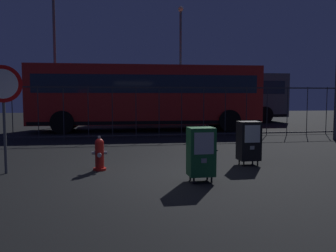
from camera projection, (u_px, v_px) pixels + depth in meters
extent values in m
plane|color=black|center=(164.00, 175.00, 7.16)|extent=(60.00, 60.00, 0.00)
cylinder|color=red|center=(100.00, 169.00, 7.64)|extent=(0.28, 0.28, 0.05)
cylinder|color=red|center=(100.00, 155.00, 7.62)|extent=(0.19, 0.19, 0.55)
sphere|color=red|center=(99.00, 143.00, 7.60)|extent=(0.19, 0.19, 0.19)
cylinder|color=gray|center=(99.00, 137.00, 7.59)|extent=(0.06, 0.06, 0.05)
cylinder|color=gray|center=(99.00, 155.00, 7.48)|extent=(0.09, 0.08, 0.09)
cylinder|color=gray|center=(93.00, 153.00, 7.59)|extent=(0.07, 0.07, 0.07)
cylinder|color=gray|center=(106.00, 153.00, 7.64)|extent=(0.07, 0.07, 0.07)
cylinder|color=black|center=(194.00, 181.00, 6.44)|extent=(0.04, 0.04, 0.12)
cylinder|color=black|center=(212.00, 180.00, 6.50)|extent=(0.04, 0.04, 0.12)
cylinder|color=black|center=(190.00, 177.00, 6.71)|extent=(0.04, 0.04, 0.12)
cylinder|color=black|center=(207.00, 176.00, 6.77)|extent=(0.04, 0.04, 0.12)
cube|color=#19602D|center=(201.00, 152.00, 6.56)|extent=(0.48, 0.40, 0.90)
cube|color=#B2B7BF|center=(204.00, 143.00, 6.35)|extent=(0.36, 0.01, 0.40)
cube|color=gray|center=(204.00, 161.00, 6.37)|extent=(0.10, 0.02, 0.08)
cylinder|color=black|center=(244.00, 164.00, 8.06)|extent=(0.04, 0.04, 0.12)
cylinder|color=black|center=(258.00, 163.00, 8.12)|extent=(0.04, 0.04, 0.12)
cylinder|color=black|center=(239.00, 162.00, 8.34)|extent=(0.04, 0.04, 0.12)
cylinder|color=black|center=(253.00, 161.00, 8.40)|extent=(0.04, 0.04, 0.12)
cube|color=black|center=(249.00, 141.00, 8.19)|extent=(0.48, 0.40, 0.90)
cube|color=#B2B7BF|center=(252.00, 134.00, 7.97)|extent=(0.36, 0.01, 0.40)
cube|color=gray|center=(252.00, 148.00, 7.99)|extent=(0.10, 0.02, 0.08)
cylinder|color=#4C4F54|center=(4.00, 121.00, 7.23)|extent=(0.06, 0.06, 2.20)
cylinder|color=red|center=(3.00, 84.00, 7.15)|extent=(0.71, 0.31, 0.76)
cylinder|color=white|center=(2.00, 84.00, 7.14)|extent=(0.56, 0.23, 0.60)
cube|color=black|center=(210.00, 150.00, 10.51)|extent=(0.36, 0.36, 0.03)
cone|color=orange|center=(210.00, 141.00, 10.49)|extent=(0.28, 0.28, 0.50)
cylinder|color=white|center=(210.00, 139.00, 10.49)|extent=(0.17, 0.17, 0.06)
cube|color=#2D2D33|center=(136.00, 87.00, 13.51)|extent=(18.00, 0.04, 0.05)
cube|color=#2D2D33|center=(136.00, 135.00, 13.67)|extent=(18.00, 0.04, 0.05)
cylinder|color=#2D2D33|center=(12.00, 113.00, 12.82)|extent=(0.03, 0.03, 2.00)
cylinder|color=#2D2D33|center=(38.00, 113.00, 12.97)|extent=(0.03, 0.03, 2.00)
cylinder|color=#2D2D33|center=(64.00, 113.00, 13.13)|extent=(0.03, 0.03, 2.00)
cylinder|color=#2D2D33|center=(88.00, 112.00, 13.28)|extent=(0.03, 0.03, 2.00)
cylinder|color=#2D2D33|center=(112.00, 112.00, 13.44)|extent=(0.03, 0.03, 2.00)
cylinder|color=#2D2D33|center=(136.00, 112.00, 13.59)|extent=(0.03, 0.03, 2.00)
cylinder|color=#2D2D33|center=(159.00, 112.00, 13.75)|extent=(0.03, 0.03, 2.00)
cylinder|color=#2D2D33|center=(182.00, 112.00, 13.90)|extent=(0.03, 0.03, 2.00)
cylinder|color=#2D2D33|center=(204.00, 112.00, 14.06)|extent=(0.03, 0.03, 2.00)
cylinder|color=#2D2D33|center=(225.00, 111.00, 14.21)|extent=(0.03, 0.03, 2.00)
cylinder|color=#2D2D33|center=(246.00, 111.00, 14.37)|extent=(0.03, 0.03, 2.00)
cylinder|color=#2D2D33|center=(267.00, 111.00, 14.52)|extent=(0.03, 0.03, 2.00)
cylinder|color=#2D2D33|center=(287.00, 111.00, 14.68)|extent=(0.03, 0.03, 2.00)
cylinder|color=#2D2D33|center=(307.00, 111.00, 14.83)|extent=(0.03, 0.03, 2.00)
cylinder|color=#2D2D33|center=(326.00, 111.00, 14.99)|extent=(0.03, 0.03, 2.00)
cube|color=red|center=(146.00, 95.00, 16.61)|extent=(10.59, 2.93, 2.65)
cube|color=#1E2838|center=(146.00, 85.00, 16.57)|extent=(9.97, 2.92, 0.80)
cube|color=black|center=(146.00, 121.00, 16.71)|extent=(10.38, 2.93, 0.16)
cylinder|color=black|center=(229.00, 121.00, 15.96)|extent=(1.01, 0.32, 1.00)
cylinder|color=black|center=(215.00, 118.00, 18.43)|extent=(1.01, 0.32, 1.00)
cylinder|color=black|center=(62.00, 122.00, 14.99)|extent=(1.01, 0.32, 1.00)
cylinder|color=black|center=(70.00, 119.00, 17.46)|extent=(1.01, 0.32, 1.00)
cube|color=#4C5156|center=(201.00, 95.00, 21.84)|extent=(10.53, 2.61, 2.65)
cube|color=#1E2838|center=(201.00, 88.00, 21.80)|extent=(9.90, 2.63, 0.80)
cube|color=black|center=(200.00, 115.00, 21.94)|extent=(10.32, 2.62, 0.16)
cylinder|color=black|center=(265.00, 115.00, 21.30)|extent=(1.00, 0.29, 1.00)
cylinder|color=black|center=(249.00, 113.00, 23.76)|extent=(1.00, 0.29, 1.00)
cylinder|color=black|center=(143.00, 116.00, 20.11)|extent=(1.00, 0.29, 1.00)
cylinder|color=black|center=(140.00, 114.00, 22.57)|extent=(1.00, 0.29, 1.00)
cylinder|color=#4C4F54|center=(180.00, 67.00, 21.48)|extent=(0.14, 0.14, 6.74)
sphere|color=#FFD18C|center=(181.00, 9.00, 21.20)|extent=(0.32, 0.32, 0.32)
cylinder|color=#4C4F54|center=(55.00, 47.00, 17.76)|extent=(0.14, 0.14, 8.15)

